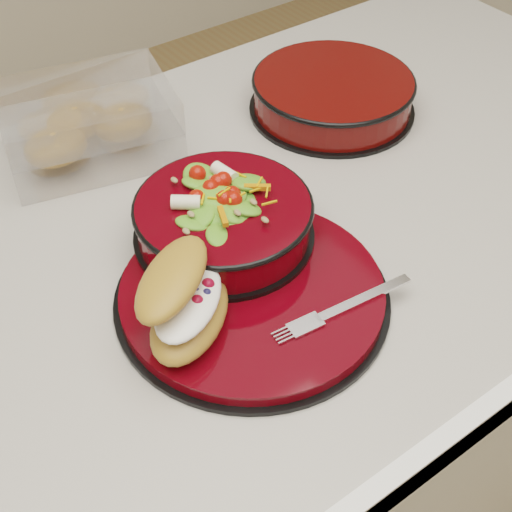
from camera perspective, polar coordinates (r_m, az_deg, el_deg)
island_counter at (r=1.26m, az=2.93°, el=-10.89°), size 1.24×0.74×0.90m
dinner_plate at (r=0.78m, az=-0.23°, el=-3.00°), size 0.30×0.30×0.02m
salad_bowl at (r=0.81m, az=-2.64°, el=3.35°), size 0.21×0.21×0.09m
croissant at (r=0.71m, az=-5.67°, el=-3.49°), size 0.14×0.15×0.08m
fork at (r=0.76m, az=7.26°, el=-4.00°), size 0.15×0.03×0.00m
pastry_box at (r=1.00m, az=-13.32°, el=10.22°), size 0.25×0.21×0.09m
extra_bowl at (r=1.07m, az=6.16°, el=12.83°), size 0.24×0.24×0.05m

